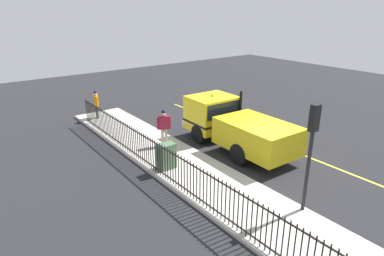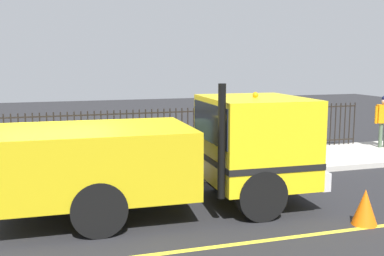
{
  "view_description": "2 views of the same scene",
  "coord_description": "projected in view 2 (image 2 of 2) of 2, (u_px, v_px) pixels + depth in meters",
  "views": [
    {
      "loc": [
        10.52,
        8.57,
        6.55
      ],
      "look_at": [
        1.96,
        -2.83,
        1.32
      ],
      "focal_mm": 31.16,
      "sensor_mm": 36.0,
      "label": 1
    },
    {
      "loc": [
        -8.78,
        0.01,
        2.99
      ],
      "look_at": [
        1.09,
        -3.05,
        1.44
      ],
      "focal_mm": 43.39,
      "sensor_mm": 36.0,
      "label": 2
    }
  ],
  "objects": [
    {
      "name": "sidewalk_slab",
      "position": [
        53.0,
        176.0,
        11.65
      ],
      "size": [
        2.9,
        23.03,
        0.14
      ],
      "primitive_type": "cube",
      "color": "#B7B2A8",
      "rests_on": "ground"
    },
    {
      "name": "utility_cabinet",
      "position": [
        131.0,
        142.0,
        12.88
      ],
      "size": [
        0.72,
        0.49,
        1.1
      ],
      "primitive_type": "cube",
      "color": "#4C6B4C",
      "rests_on": "sidewalk_slab"
    },
    {
      "name": "ground_plane",
      "position": [
        55.0,
        219.0,
        8.74
      ],
      "size": [
        50.67,
        50.67,
        0.0
      ],
      "primitive_type": "plane",
      "color": "#232326",
      "rests_on": "ground"
    },
    {
      "name": "work_truck",
      "position": [
        182.0,
        149.0,
        9.13
      ],
      "size": [
        2.46,
        6.27,
        2.56
      ],
      "rotation": [
        0.0,
        0.0,
        3.11
      ],
      "color": "yellow",
      "rests_on": "ground"
    },
    {
      "name": "iron_fence",
      "position": [
        51.0,
        137.0,
        12.74
      ],
      "size": [
        0.04,
        19.61,
        1.4
      ],
      "color": "black",
      "rests_on": "sidewalk_slab"
    },
    {
      "name": "worker_standing",
      "position": [
        219.0,
        125.0,
        12.24
      ],
      "size": [
        0.61,
        0.42,
        1.81
      ],
      "rotation": [
        0.0,
        0.0,
        2.7
      ],
      "color": "maroon",
      "rests_on": "sidewalk_slab"
    },
    {
      "name": "pedestrian_distant",
      "position": [
        384.0,
        116.0,
        14.93
      ],
      "size": [
        0.3,
        0.62,
        1.68
      ],
      "rotation": [
        0.0,
        0.0,
        4.53
      ],
      "color": "orange",
      "rests_on": "sidewalk_slab"
    },
    {
      "name": "traffic_cone",
      "position": [
        365.0,
        207.0,
        8.39
      ],
      "size": [
        0.46,
        0.46,
        0.66
      ],
      "primitive_type": "cone",
      "color": "orange",
      "rests_on": "ground"
    }
  ]
}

